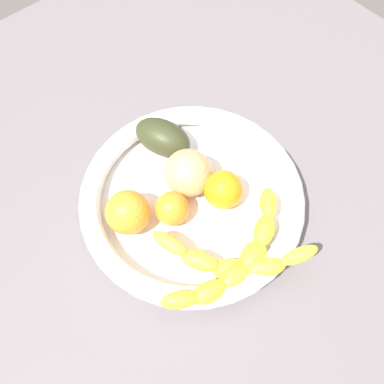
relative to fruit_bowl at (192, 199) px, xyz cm
name	(u,v)px	position (x,y,z in cm)	size (l,w,h in cm)	color
kitchen_counter	(192,211)	(0.00, 0.00, -4.29)	(120.00, 120.00, 3.00)	slate
fruit_bowl	(192,199)	(0.00, 0.00, 0.00)	(34.47, 34.47, 5.40)	white
banana_draped_left	(233,262)	(2.89, 11.89, 2.09)	(17.04, 17.94, 4.92)	yellow
banana_draped_right	(238,260)	(2.19, 12.19, 2.04)	(24.42, 9.06, 4.17)	yellow
orange_front	(172,208)	(3.94, -0.11, 2.01)	(5.22, 5.22, 5.22)	orange
orange_mid_left	(223,190)	(-3.81, 2.77, 2.39)	(5.97, 5.97, 5.97)	orange
orange_mid_right	(128,212)	(9.36, -3.46, 2.73)	(6.65, 6.65, 6.65)	orange
peach_blush	(188,173)	(-1.48, -2.61, 3.11)	(7.41, 7.41, 7.41)	#F2A96D
avocado_dark	(163,137)	(-3.10, -10.83, 2.18)	(9.74, 5.88, 5.56)	#33391F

